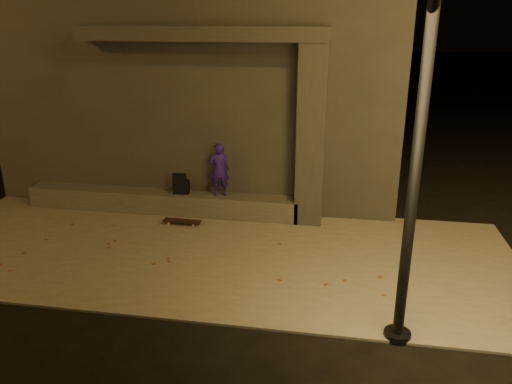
% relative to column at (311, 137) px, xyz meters
% --- Properties ---
extents(ground, '(120.00, 120.00, 0.00)m').
position_rel_column_xyz_m(ground, '(-1.70, -3.75, -1.84)').
color(ground, black).
rests_on(ground, ground).
extents(sidewalk, '(11.00, 4.40, 0.04)m').
position_rel_column_xyz_m(sidewalk, '(-1.70, -1.75, -1.82)').
color(sidewalk, slate).
rests_on(sidewalk, ground).
extents(building, '(9.00, 5.10, 5.22)m').
position_rel_column_xyz_m(building, '(-2.70, 2.74, 0.77)').
color(building, '#393734').
rests_on(building, ground).
extents(ledge, '(6.00, 0.55, 0.45)m').
position_rel_column_xyz_m(ledge, '(-3.20, 0.00, -1.58)').
color(ledge, '#4E4B46').
rests_on(ledge, sidewalk).
extents(column, '(0.55, 0.55, 3.60)m').
position_rel_column_xyz_m(column, '(0.00, 0.00, 0.00)').
color(column, '#393734').
rests_on(column, sidewalk).
extents(canopy, '(5.00, 0.70, 0.28)m').
position_rel_column_xyz_m(canopy, '(-2.20, 0.05, 1.94)').
color(canopy, '#393734').
rests_on(canopy, column).
extents(skateboarder, '(0.47, 0.37, 1.14)m').
position_rel_column_xyz_m(skateboarder, '(-1.89, 0.00, -0.78)').
color(skateboarder, '#2C1695').
rests_on(skateboarder, ledge).
extents(backpack, '(0.35, 0.24, 0.47)m').
position_rel_column_xyz_m(backpack, '(-2.74, 0.00, -1.19)').
color(backpack, black).
rests_on(backpack, ledge).
extents(skateboard, '(0.80, 0.23, 0.09)m').
position_rel_column_xyz_m(skateboard, '(-2.54, -0.65, -1.73)').
color(skateboard, black).
rests_on(skateboard, sidewalk).
extents(street_lamp_0, '(0.36, 0.36, 7.13)m').
position_rel_column_xyz_m(street_lamp_0, '(1.47, -3.81, 2.21)').
color(street_lamp_0, black).
rests_on(street_lamp_0, ground).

